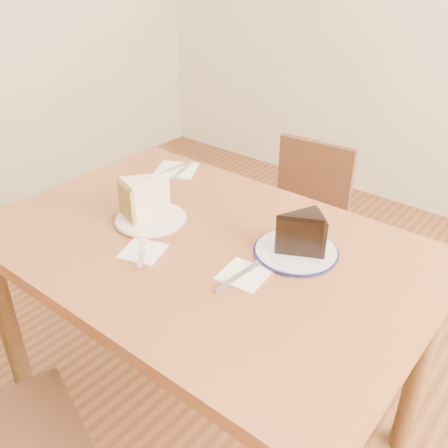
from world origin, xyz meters
TOP-DOWN VIEW (x-y plane):
  - ground at (0.00, 0.00)m, footprint 4.00×4.00m
  - table at (0.00, 0.00)m, footprint 1.20×0.80m
  - chair_far at (-0.11, 0.70)m, footprint 0.40×0.40m
  - plate_cream at (-0.19, -0.01)m, footprint 0.20×0.20m
  - plate_navy at (0.22, 0.11)m, footprint 0.21×0.21m
  - carrot_cake at (-0.21, 0.01)m, footprint 0.13×0.15m
  - chocolate_cake at (0.23, 0.10)m, footprint 0.13×0.13m
  - napkin_cream at (-0.09, -0.14)m, footprint 0.13×0.13m
  - napkin_navy at (0.18, -0.05)m, footprint 0.12×0.12m
  - napkin_spare at (-0.38, 0.29)m, footprint 0.18×0.18m
  - fork_cream at (-0.08, -0.15)m, footprint 0.10×0.11m
  - knife_navy at (0.17, -0.06)m, footprint 0.03×0.17m
  - fork_spare at (-0.36, 0.30)m, footprint 0.06×0.14m
  - knife_spare at (-0.39, 0.27)m, footprint 0.03×0.16m

SIDE VIEW (x-z plane):
  - ground at x=0.00m, z-range 0.00..0.00m
  - chair_far at x=-0.11m, z-range 0.04..0.80m
  - table at x=0.00m, z-range 0.28..1.03m
  - napkin_cream at x=-0.09m, z-range 0.75..0.75m
  - napkin_navy at x=0.18m, z-range 0.75..0.75m
  - napkin_spare at x=-0.38m, z-range 0.75..0.75m
  - plate_cream at x=-0.19m, z-range 0.75..0.76m
  - plate_navy at x=0.22m, z-range 0.75..0.76m
  - fork_cream at x=-0.08m, z-range 0.75..0.76m
  - knife_navy at x=0.17m, z-range 0.75..0.76m
  - fork_spare at x=-0.36m, z-range 0.75..0.76m
  - knife_spare at x=-0.39m, z-range 0.75..0.76m
  - chocolate_cake at x=0.23m, z-range 0.76..0.86m
  - carrot_cake at x=-0.21m, z-range 0.76..0.86m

